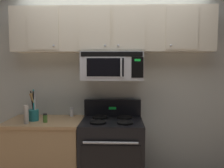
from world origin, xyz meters
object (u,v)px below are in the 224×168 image
object	(u,v)px
utensil_crock_teal	(34,112)
pepper_mill	(26,115)
spice_jar	(45,118)
salt_shaker	(72,112)
over_range_microwave	(112,66)
stove_range	(112,154)

from	to	relation	value
utensil_crock_teal	pepper_mill	xyz separation A→B (m)	(-0.03, -0.16, 0.01)
pepper_mill	spice_jar	bearing A→B (deg)	20.87
spice_jar	utensil_crock_teal	bearing A→B (deg)	154.69
utensil_crock_teal	salt_shaker	xyz separation A→B (m)	(0.42, 0.26, -0.05)
over_range_microwave	pepper_mill	size ratio (longest dim) A/B	3.46
stove_range	spice_jar	size ratio (longest dim) A/B	10.55
over_range_microwave	utensil_crock_teal	bearing A→B (deg)	-171.00
salt_shaker	spice_jar	distance (m)	0.42
stove_range	utensil_crock_teal	size ratio (longest dim) A/B	2.89
stove_range	salt_shaker	size ratio (longest dim) A/B	9.55
stove_range	utensil_crock_teal	world-z (taller)	utensil_crock_teal
over_range_microwave	spice_jar	distance (m)	1.04
stove_range	spice_jar	xyz separation A→B (m)	(-0.80, -0.12, 0.48)
stove_range	utensil_crock_teal	bearing A→B (deg)	-177.85
stove_range	salt_shaker	bearing A→B (deg)	157.69
stove_range	pepper_mill	world-z (taller)	same
stove_range	salt_shaker	world-z (taller)	stove_range
salt_shaker	pepper_mill	size ratio (longest dim) A/B	0.53
utensil_crock_teal	spice_jar	xyz separation A→B (m)	(0.17, -0.08, -0.05)
salt_shaker	pepper_mill	distance (m)	0.61
over_range_microwave	spice_jar	xyz separation A→B (m)	(-0.80, -0.23, -0.62)
stove_range	utensil_crock_teal	xyz separation A→B (m)	(-0.96, -0.04, 0.54)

